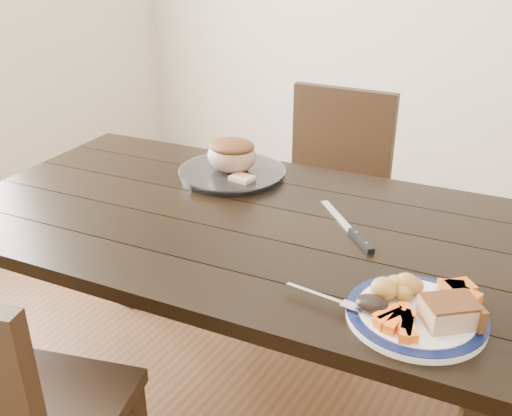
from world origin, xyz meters
The scene contains 15 objects.
ground centered at (0.00, 0.00, 0.00)m, with size 4.00×4.00×0.00m, color #472B16.
dining_table centered at (0.00, 0.00, 0.66)m, with size 1.69×1.08×0.75m.
chair_far centered at (-0.04, 0.74, 0.52)m, with size 0.45×0.46×0.93m.
dinner_plate centered at (0.58, -0.21, 0.76)m, with size 0.29×0.29×0.02m, color white.
plate_rim centered at (0.58, -0.21, 0.77)m, with size 0.29×0.29×0.02m, color #0B143A.
serving_platter centered at (-0.17, 0.24, 0.76)m, with size 0.34×0.34×0.02m, color white.
pork_slice centered at (0.65, -0.21, 0.79)m, with size 0.10×0.08×0.05m, color tan.
roasted_potatoes centered at (0.53, -0.18, 0.79)m, with size 0.10×0.10×0.05m.
carrot_batons centered at (0.57, -0.28, 0.78)m, with size 0.10×0.11×0.02m.
pumpkin_wedges centered at (0.65, -0.14, 0.79)m, with size 0.10×0.09×0.04m.
dark_mushroom centered at (0.50, -0.26, 0.79)m, with size 0.07×0.05×0.03m, color black.
fork centered at (0.41, -0.27, 0.77)m, with size 0.18×0.03×0.00m.
roast_joint centered at (-0.17, 0.24, 0.82)m, with size 0.17×0.14×0.11m, color tan.
cut_slice centered at (-0.10, 0.18, 0.78)m, with size 0.07×0.06×0.02m, color tan.
carving_knife centered at (0.34, 0.06, 0.76)m, with size 0.25×0.23×0.01m.
Camera 1 is at (0.81, -1.21, 1.47)m, focal length 40.00 mm.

